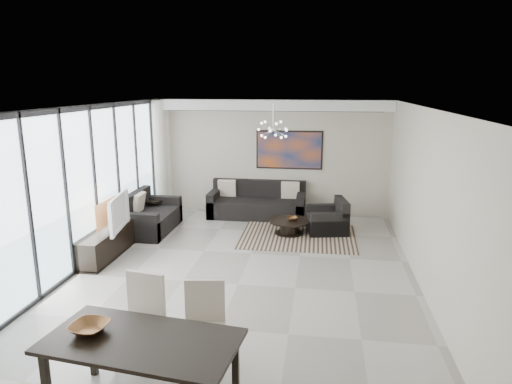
% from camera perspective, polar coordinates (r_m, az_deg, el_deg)
% --- Properties ---
extents(room_shell, '(6.00, 9.00, 2.90)m').
position_cam_1_polar(room_shell, '(7.24, 1.21, -1.22)').
color(room_shell, '#A8A39B').
rests_on(room_shell, ground).
extents(window_wall, '(0.37, 8.95, 2.90)m').
position_cam_1_polar(window_wall, '(8.31, -22.12, -0.18)').
color(window_wall, silver).
rests_on(window_wall, floor).
extents(soffit, '(5.98, 0.40, 0.26)m').
position_cam_1_polar(soffit, '(11.34, 1.65, 10.82)').
color(soffit, white).
rests_on(soffit, room_shell).
extents(painting, '(1.68, 0.04, 0.98)m').
position_cam_1_polar(painting, '(11.57, 4.18, 5.26)').
color(painting, '#BF531A').
rests_on(painting, room_shell).
extents(chandelier, '(0.66, 0.66, 0.71)m').
position_cam_1_polar(chandelier, '(9.55, 2.15, 7.81)').
color(chandelier, silver).
rests_on(chandelier, room_shell).
extents(rug, '(2.53, 1.96, 0.01)m').
position_cam_1_polar(rug, '(10.11, 5.29, -5.55)').
color(rug, black).
rests_on(rug, floor).
extents(coffee_table, '(0.91, 0.91, 0.32)m').
position_cam_1_polar(coffee_table, '(10.23, 4.19, -4.26)').
color(coffee_table, black).
rests_on(coffee_table, floor).
extents(bowl_coffee, '(0.27, 0.27, 0.08)m').
position_cam_1_polar(bowl_coffee, '(10.17, 4.60, -3.35)').
color(bowl_coffee, brown).
rests_on(bowl_coffee, coffee_table).
extents(sofa_main, '(2.40, 0.98, 0.87)m').
position_cam_1_polar(sofa_main, '(11.53, 0.16, -1.60)').
color(sofa_main, black).
rests_on(sofa_main, floor).
extents(loveseat, '(0.97, 1.73, 0.87)m').
position_cam_1_polar(loveseat, '(10.68, -13.33, -3.20)').
color(loveseat, black).
rests_on(loveseat, floor).
extents(armchair, '(1.00, 1.04, 0.75)m').
position_cam_1_polar(armchair, '(10.46, 9.01, -3.57)').
color(armchair, black).
rests_on(armchair, floor).
extents(side_table, '(0.40, 0.40, 0.56)m').
position_cam_1_polar(side_table, '(11.27, -12.64, -1.88)').
color(side_table, black).
rests_on(side_table, floor).
extents(tv_console, '(0.48, 1.72, 0.54)m').
position_cam_1_polar(tv_console, '(9.33, -18.27, -6.12)').
color(tv_console, black).
rests_on(tv_console, floor).
extents(television, '(0.34, 1.18, 0.68)m').
position_cam_1_polar(television, '(9.15, -17.43, -2.46)').
color(television, gray).
rests_on(television, tv_console).
extents(dining_table, '(2.04, 1.20, 0.80)m').
position_cam_1_polar(dining_table, '(4.93, -14.09, -18.26)').
color(dining_table, black).
rests_on(dining_table, floor).
extents(dining_chair_nw, '(0.58, 0.58, 1.09)m').
position_cam_1_polar(dining_chair_nw, '(5.78, -14.11, -14.33)').
color(dining_chair_nw, beige).
rests_on(dining_chair_nw, floor).
extents(dining_chair_ne, '(0.54, 0.54, 1.03)m').
position_cam_1_polar(dining_chair_ne, '(5.58, -6.48, -15.42)').
color(dining_chair_ne, beige).
rests_on(dining_chair_ne, floor).
extents(bowl_dining, '(0.43, 0.43, 0.09)m').
position_cam_1_polar(bowl_dining, '(5.14, -20.12, -15.66)').
color(bowl_dining, brown).
rests_on(bowl_dining, dining_table).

